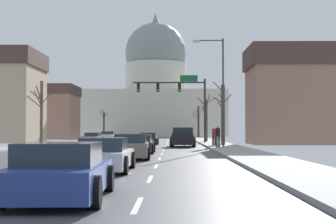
{
  "coord_description": "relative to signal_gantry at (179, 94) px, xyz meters",
  "views": [
    {
      "loc": [
        4.22,
        -39.16,
        1.5
      ],
      "look_at": [
        3.41,
        33.02,
        4.1
      ],
      "focal_mm": 52.73,
      "sensor_mm": 36.0,
      "label": 1
    }
  ],
  "objects": [
    {
      "name": "capitol_building",
      "position": [
        -4.85,
        62.54,
        4.72
      ],
      "size": [
        32.04,
        20.18,
        29.12
      ],
      "color": "beige",
      "rests_on": "ground"
    },
    {
      "name": "bare_tree_01",
      "position": [
        -12.76,
        -8.24,
        -2.07
      ],
      "size": [
        2.36,
        2.42,
        5.83
      ],
      "color": "brown",
      "rests_on": "ground"
    },
    {
      "name": "pickup_truck_near_01",
      "position": [
        0.21,
        -9.33,
        -4.63
      ],
      "size": [
        2.33,
        5.38,
        1.7
      ],
      "color": "black",
      "rests_on": "ground"
    },
    {
      "name": "flank_building_02",
      "position": [
        13.96,
        -2.19,
        -0.3
      ],
      "size": [
        13.88,
        7.37,
        10.03
      ],
      "color": "#8C6656",
      "rests_on": "ground"
    },
    {
      "name": "ground",
      "position": [
        -4.85,
        -13.91,
        -5.36
      ],
      "size": [
        20.0,
        180.0,
        0.2
      ],
      "color": "#48484D"
    },
    {
      "name": "pedestrian_01",
      "position": [
        2.78,
        -15.18,
        -4.29
      ],
      "size": [
        0.35,
        0.34,
        1.71
      ],
      "color": "#4C4238",
      "rests_on": "ground"
    },
    {
      "name": "sedan_oncoming_01",
      "position": [
        -9.91,
        16.48,
        -4.78
      ],
      "size": [
        2.18,
        4.45,
        1.27
      ],
      "color": "silver",
      "rests_on": "ground"
    },
    {
      "name": "bare_tree_02",
      "position": [
        3.28,
        5.54,
        -2.45
      ],
      "size": [
        1.97,
        2.1,
        5.59
      ],
      "color": "#4C3D2D",
      "rests_on": "ground"
    },
    {
      "name": "bare_tree_00",
      "position": [
        3.91,
        -7.78,
        -2.38
      ],
      "size": [
        1.82,
        1.39,
        5.86
      ],
      "color": "brown",
      "rests_on": "ground"
    },
    {
      "name": "signal_gantry",
      "position": [
        0.0,
        0.0,
        0.0
      ],
      "size": [
        7.91,
        0.41,
        7.26
      ],
      "color": "#28282D",
      "rests_on": "ground"
    },
    {
      "name": "bare_tree_03",
      "position": [
        -12.87,
        33.34,
        -2.84
      ],
      "size": [
        1.39,
        2.02,
        4.97
      ],
      "color": "#423328",
      "rests_on": "ground"
    },
    {
      "name": "street_lamp_right",
      "position": [
        3.04,
        -13.65,
        -0.12
      ],
      "size": [
        2.49,
        0.24,
        8.69
      ],
      "color": "#333338",
      "rests_on": "ground"
    },
    {
      "name": "pedestrian_00",
      "position": [
        2.9,
        -10.26,
        -4.32
      ],
      "size": [
        0.35,
        0.34,
        1.66
      ],
      "color": "black",
      "rests_on": "ground"
    },
    {
      "name": "bare_tree_04",
      "position": [
        3.93,
        37.0,
        -2.33
      ],
      "size": [
        2.22,
        1.31,
        5.71
      ],
      "color": "#423328",
      "rests_on": "ground"
    },
    {
      "name": "sedan_near_06",
      "position": [
        -3.05,
        -42.49,
        -4.81
      ],
      "size": [
        2.12,
        4.35,
        1.23
      ],
      "color": "navy",
      "rests_on": "ground"
    },
    {
      "name": "sedan_near_04",
      "position": [
        -2.8,
        -27.85,
        -4.78
      ],
      "size": [
        2.09,
        4.43,
        1.28
      ],
      "color": "#6B6056",
      "rests_on": "ground"
    },
    {
      "name": "sedan_near_02",
      "position": [
        -3.12,
        -15.22,
        -4.83
      ],
      "size": [
        2.07,
        4.57,
        1.17
      ],
      "color": "#1E7247",
      "rests_on": "ground"
    },
    {
      "name": "sedan_near_03",
      "position": [
        -2.84,
        -21.55,
        -4.84
      ],
      "size": [
        2.0,
        4.62,
        1.15
      ],
      "color": "black",
      "rests_on": "ground"
    },
    {
      "name": "flank_building_01",
      "position": [
        -20.44,
        25.58,
        -1.05
      ],
      "size": [
        8.52,
        8.83,
        8.56
      ],
      "color": "#8C6656",
      "rests_on": "ground"
    },
    {
      "name": "sedan_near_05",
      "position": [
        -3.1,
        -35.34,
        -4.82
      ],
      "size": [
        1.93,
        4.6,
        1.22
      ],
      "color": "silver",
      "rests_on": "ground"
    },
    {
      "name": "sedan_oncoming_00",
      "position": [
        -10.24,
        5.27,
        -4.83
      ],
      "size": [
        2.15,
        4.53,
        1.16
      ],
      "color": "#6B6056",
      "rests_on": "ground"
    },
    {
      "name": "sedan_near_00",
      "position": [
        -3.14,
        -3.84,
        -4.81
      ],
      "size": [
        2.0,
        4.52,
        1.22
      ],
      "color": "black",
      "rests_on": "ground"
    }
  ]
}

